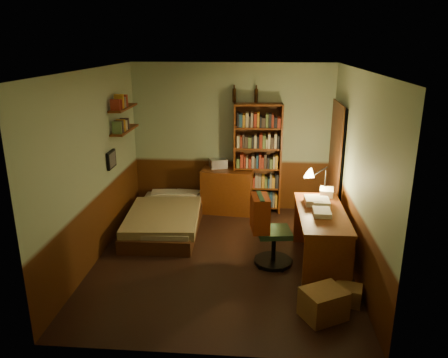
# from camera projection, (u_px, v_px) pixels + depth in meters

# --- Properties ---
(floor) EXTENTS (3.50, 4.00, 0.02)m
(floor) POSITION_uv_depth(u_px,v_px,m) (223.00, 259.00, 6.19)
(floor) COLOR black
(floor) RESTS_ON ground
(ceiling) EXTENTS (3.50, 4.00, 0.02)m
(ceiling) POSITION_uv_depth(u_px,v_px,m) (222.00, 69.00, 5.40)
(ceiling) COLOR silver
(ceiling) RESTS_ON wall_back
(wall_back) EXTENTS (3.50, 0.02, 2.60)m
(wall_back) POSITION_uv_depth(u_px,v_px,m) (232.00, 138.00, 7.70)
(wall_back) COLOR gray
(wall_back) RESTS_ON ground
(wall_left) EXTENTS (0.02, 4.00, 2.60)m
(wall_left) POSITION_uv_depth(u_px,v_px,m) (94.00, 167.00, 5.93)
(wall_left) COLOR gray
(wall_left) RESTS_ON ground
(wall_right) EXTENTS (0.02, 4.00, 2.60)m
(wall_right) POSITION_uv_depth(u_px,v_px,m) (357.00, 173.00, 5.66)
(wall_right) COLOR gray
(wall_right) RESTS_ON ground
(wall_front) EXTENTS (3.50, 0.02, 2.60)m
(wall_front) POSITION_uv_depth(u_px,v_px,m) (203.00, 234.00, 3.89)
(wall_front) COLOR gray
(wall_front) RESTS_ON ground
(doorway) EXTENTS (0.06, 0.90, 2.00)m
(doorway) POSITION_uv_depth(u_px,v_px,m) (336.00, 168.00, 6.99)
(doorway) COLOR black
(doorway) RESTS_ON ground
(door_trim) EXTENTS (0.02, 0.98, 2.08)m
(door_trim) POSITION_uv_depth(u_px,v_px,m) (334.00, 168.00, 6.99)
(door_trim) COLOR #3F2110
(door_trim) RESTS_ON ground
(bed) EXTENTS (1.10, 1.99, 0.59)m
(bed) POSITION_uv_depth(u_px,v_px,m) (165.00, 211.00, 7.10)
(bed) COLOR #808653
(bed) RESTS_ON ground
(dresser) EXTENTS (0.93, 0.53, 0.79)m
(dresser) POSITION_uv_depth(u_px,v_px,m) (227.00, 191.00, 7.75)
(dresser) COLOR #5D290F
(dresser) RESTS_ON ground
(mini_stereo) EXTENTS (0.35, 0.31, 0.16)m
(mini_stereo) POSITION_uv_depth(u_px,v_px,m) (218.00, 163.00, 7.74)
(mini_stereo) COLOR #B2B2B7
(mini_stereo) RESTS_ON dresser
(bookshelf) EXTENTS (0.85, 0.32, 1.94)m
(bookshelf) POSITION_uv_depth(u_px,v_px,m) (257.00, 159.00, 7.62)
(bookshelf) COLOR #5D290F
(bookshelf) RESTS_ON ground
(bottle_left) EXTENTS (0.07, 0.07, 0.24)m
(bottle_left) POSITION_uv_depth(u_px,v_px,m) (234.00, 95.00, 7.42)
(bottle_left) COLOR black
(bottle_left) RESTS_ON bookshelf
(bottle_right) EXTENTS (0.07, 0.07, 0.23)m
(bottle_right) POSITION_uv_depth(u_px,v_px,m) (256.00, 96.00, 7.40)
(bottle_right) COLOR black
(bottle_right) RESTS_ON bookshelf
(desk) EXTENTS (0.62, 1.49, 0.80)m
(desk) POSITION_uv_depth(u_px,v_px,m) (320.00, 239.00, 5.87)
(desk) COLOR #5D290F
(desk) RESTS_ON ground
(paper_stack) EXTENTS (0.23, 0.28, 0.10)m
(paper_stack) POSITION_uv_depth(u_px,v_px,m) (327.00, 192.00, 6.33)
(paper_stack) COLOR silver
(paper_stack) RESTS_ON desk
(desk_lamp) EXTENTS (0.19, 0.19, 0.52)m
(desk_lamp) POSITION_uv_depth(u_px,v_px,m) (326.00, 176.00, 6.36)
(desk_lamp) COLOR black
(desk_lamp) RESTS_ON desk
(office_chair) EXTENTS (0.57, 0.52, 1.02)m
(office_chair) POSITION_uv_depth(u_px,v_px,m) (274.00, 229.00, 5.90)
(office_chair) COLOR #2A4C32
(office_chair) RESTS_ON ground
(red_jacket) EXTENTS (0.37, 0.46, 0.48)m
(red_jacket) POSITION_uv_depth(u_px,v_px,m) (273.00, 176.00, 5.67)
(red_jacket) COLOR #B54119
(red_jacket) RESTS_ON office_chair
(wall_shelf_lower) EXTENTS (0.20, 0.90, 0.03)m
(wall_shelf_lower) POSITION_uv_depth(u_px,v_px,m) (125.00, 130.00, 6.88)
(wall_shelf_lower) COLOR #5D290F
(wall_shelf_lower) RESTS_ON wall_left
(wall_shelf_upper) EXTENTS (0.20, 0.90, 0.03)m
(wall_shelf_upper) POSITION_uv_depth(u_px,v_px,m) (123.00, 108.00, 6.77)
(wall_shelf_upper) COLOR #5D290F
(wall_shelf_upper) RESTS_ON wall_left
(framed_picture) EXTENTS (0.04, 0.32, 0.26)m
(framed_picture) POSITION_uv_depth(u_px,v_px,m) (111.00, 160.00, 6.51)
(framed_picture) COLOR black
(framed_picture) RESTS_ON wall_left
(cardboard_box_a) EXTENTS (0.57, 0.54, 0.34)m
(cardboard_box_a) POSITION_uv_depth(u_px,v_px,m) (324.00, 304.00, 4.82)
(cardboard_box_a) COLOR olive
(cardboard_box_a) RESTS_ON ground
(cardboard_box_b) EXTENTS (0.36, 0.32, 0.21)m
(cardboard_box_b) POSITION_uv_depth(u_px,v_px,m) (348.00, 294.00, 5.11)
(cardboard_box_b) COLOR olive
(cardboard_box_b) RESTS_ON ground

